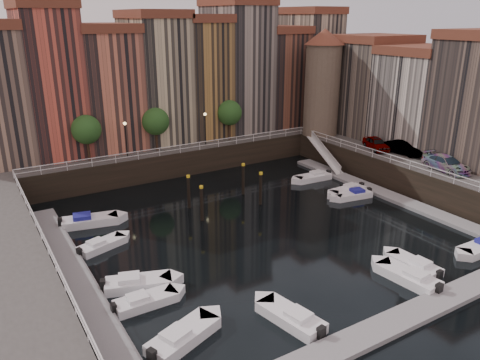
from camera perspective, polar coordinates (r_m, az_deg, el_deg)
ground at (r=43.43m, az=1.67°, el=-5.51°), size 200.00×200.00×0.00m
quay_far at (r=65.01m, az=-10.88°, el=4.07°), size 80.00×20.00×3.00m
quay_right at (r=60.79m, az=25.57°, el=1.42°), size 20.00×36.00×3.00m
dock_left at (r=37.15m, az=-19.31°, el=-10.99°), size 2.00×28.00×0.35m
dock_right at (r=52.68m, az=17.26°, el=-1.63°), size 2.00×28.00×0.35m
dock_near at (r=32.36m, az=18.91°, el=-15.83°), size 30.00×2.00×0.35m
mountains at (r=145.24m, az=-22.69°, el=13.86°), size 145.00×100.00×18.00m
far_terrace at (r=62.15m, az=-7.68°, el=12.45°), size 48.70×10.30×17.50m
right_terrace at (r=61.13m, az=21.36°, el=9.88°), size 9.30×24.30×14.00m
corner_tower at (r=63.61m, az=10.01°, el=11.80°), size 5.20×5.20×13.80m
promenade_trees at (r=56.27m, az=-9.62°, el=7.12°), size 21.20×3.20×5.20m
street_lamps at (r=55.63m, az=-8.87°, el=6.29°), size 10.36×0.36×4.18m
railings at (r=45.92m, az=-1.59°, el=0.98°), size 36.08×34.04×0.52m
gangway at (r=60.07m, az=10.26°, el=3.26°), size 2.78×8.32×3.73m
mooring_pilings at (r=47.02m, az=-1.90°, el=-1.34°), size 7.30×4.21×3.78m
boat_left_0 at (r=29.29m, az=-7.07°, el=-18.43°), size 5.13×3.39×1.16m
boat_left_1 at (r=32.76m, az=-11.58°, el=-14.26°), size 4.42×1.61×1.02m
boat_left_2 at (r=34.70m, az=-12.47°, el=-12.18°), size 5.04×3.18×1.13m
boat_left_3 at (r=40.77m, az=-16.57°, el=-7.61°), size 4.37×2.74×0.98m
boat_left_4 at (r=45.51m, az=-17.96°, el=-4.75°), size 5.39×2.90×1.21m
boat_right_2 at (r=51.07m, az=13.66°, el=-1.76°), size 4.47×2.20×1.00m
boat_right_3 at (r=52.13m, az=13.02°, el=-1.26°), size 4.53×1.78×1.03m
boat_right_4 at (r=55.65m, az=8.96°, el=0.35°), size 4.71×1.96×1.07m
boat_near_1 at (r=30.76m, az=6.35°, el=-16.34°), size 2.63×5.05×1.13m
boat_near_2 at (r=36.73m, az=19.92°, el=-11.06°), size 2.27×5.05×1.14m
boat_near_3 at (r=38.59m, az=20.54°, el=-9.67°), size 1.82×4.49×1.02m
car_a at (r=58.37m, az=16.26°, el=4.20°), size 3.20×4.82×1.52m
car_b at (r=57.42m, az=19.39°, el=3.65°), size 2.09×4.90×1.57m
car_c at (r=52.80m, az=23.83°, el=1.75°), size 2.74×5.59×1.56m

